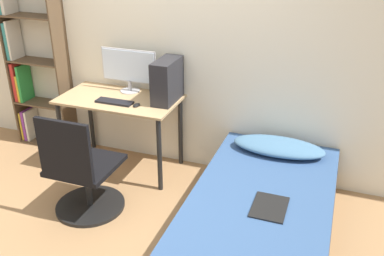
% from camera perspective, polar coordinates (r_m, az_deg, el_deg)
% --- Properties ---
extents(ground_plane, '(14.00, 14.00, 0.00)m').
position_cam_1_polar(ground_plane, '(3.57, -11.75, -13.97)').
color(ground_plane, '#9E754C').
extents(wall_back, '(8.00, 0.05, 2.50)m').
position_cam_1_polar(wall_back, '(4.10, -3.40, 11.54)').
color(wall_back, silver).
rests_on(wall_back, ground_plane).
extents(desk, '(1.14, 0.62, 0.75)m').
position_cam_1_polar(desk, '(4.17, -9.58, 2.56)').
color(desk, tan).
rests_on(desk, ground_plane).
extents(bookshelf, '(0.65, 0.24, 1.89)m').
position_cam_1_polar(bookshelf, '(4.87, -20.92, 8.07)').
color(bookshelf, brown).
rests_on(bookshelf, ground_plane).
extents(office_chair, '(0.59, 0.59, 0.93)m').
position_cam_1_polar(office_chair, '(3.68, -14.41, -6.35)').
color(office_chair, black).
rests_on(office_chair, ground_plane).
extents(bed, '(1.05, 1.89, 0.42)m').
position_cam_1_polar(bed, '(3.39, 9.10, -11.64)').
color(bed, '#4C3D2D').
rests_on(bed, ground_plane).
extents(pillow, '(0.80, 0.36, 0.11)m').
position_cam_1_polar(pillow, '(3.82, 11.47, -2.44)').
color(pillow, teal).
rests_on(pillow, bed).
extents(magazine, '(0.24, 0.32, 0.01)m').
position_cam_1_polar(magazine, '(3.13, 10.29, -10.33)').
color(magazine, black).
rests_on(magazine, bed).
extents(monitor, '(0.57, 0.19, 0.42)m').
position_cam_1_polar(monitor, '(4.21, -8.44, 7.90)').
color(monitor, '#B7B7BC').
rests_on(monitor, desk).
extents(keyboard, '(0.35, 0.12, 0.02)m').
position_cam_1_polar(keyboard, '(4.01, -10.30, 3.45)').
color(keyboard, black).
rests_on(keyboard, desk).
extents(pc_tower, '(0.18, 0.39, 0.39)m').
position_cam_1_polar(pc_tower, '(3.94, -3.33, 6.32)').
color(pc_tower, '#232328').
rests_on(pc_tower, desk).
extents(mouse, '(0.06, 0.09, 0.02)m').
position_cam_1_polar(mouse, '(3.91, -7.42, 3.05)').
color(mouse, black).
rests_on(mouse, desk).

